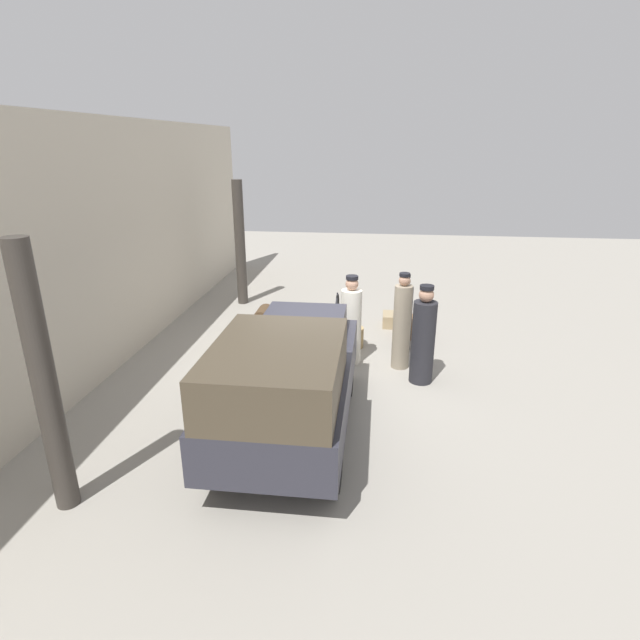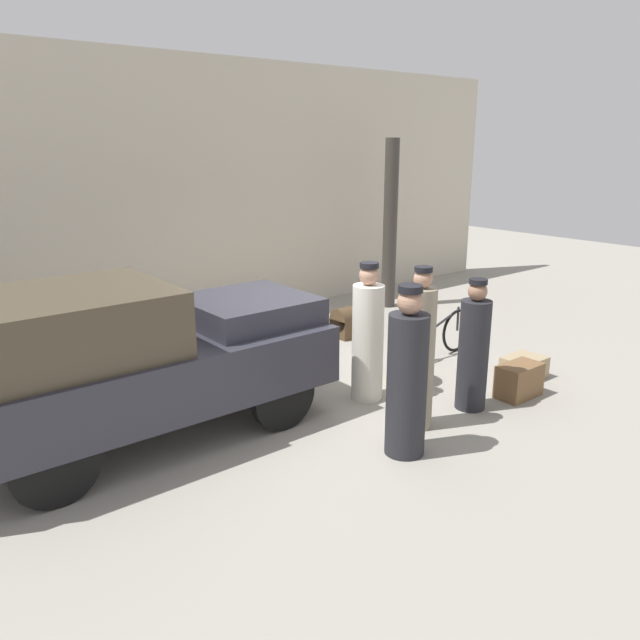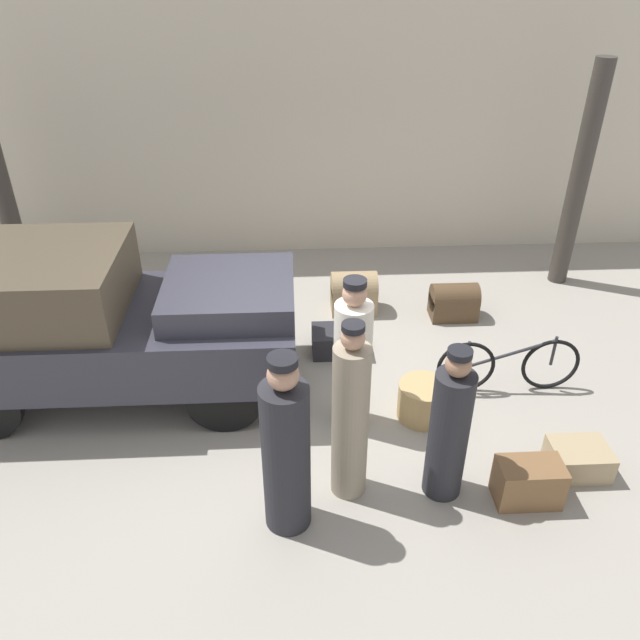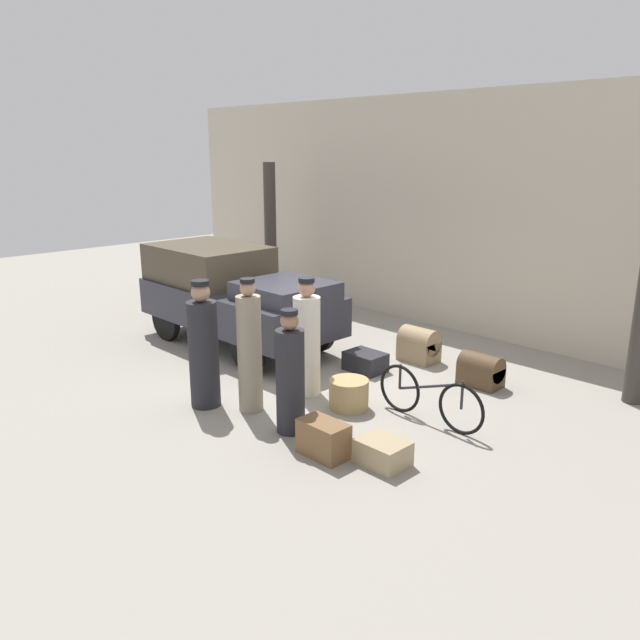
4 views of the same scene
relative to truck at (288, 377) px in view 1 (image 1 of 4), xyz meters
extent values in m
plane|color=gray|center=(2.23, -0.36, -0.96)|extent=(30.00, 30.00, 0.00)
cube|color=beige|center=(2.23, 3.72, 1.29)|extent=(16.00, 0.15, 4.50)
cylinder|color=#38332D|center=(-1.72, 2.36, 0.63)|extent=(0.27, 0.27, 3.18)
cylinder|color=#38332D|center=(6.18, 2.36, 0.63)|extent=(0.27, 0.27, 3.18)
cylinder|color=black|center=(1.40, 0.78, -0.57)|extent=(0.80, 0.12, 0.80)
cylinder|color=black|center=(1.40, -0.78, -0.57)|extent=(0.80, 0.12, 0.80)
cylinder|color=black|center=(-1.05, 0.78, -0.57)|extent=(0.80, 0.12, 0.80)
cylinder|color=black|center=(-1.05, -0.78, -0.57)|extent=(0.80, 0.12, 0.80)
cube|color=#2D2D38|center=(0.17, 0.00, -0.22)|extent=(3.96, 1.71, 0.66)
cube|color=#473D2D|center=(-0.72, 0.00, 0.44)|extent=(2.18, 1.58, 0.66)
cube|color=#2D2D38|center=(1.46, 0.00, 0.26)|extent=(1.38, 1.34, 0.29)
torus|color=black|center=(5.05, -0.26, -0.63)|extent=(0.67, 0.04, 0.67)
torus|color=black|center=(4.07, -0.26, -0.63)|extent=(0.67, 0.04, 0.67)
cylinder|color=#232328|center=(4.56, -0.26, -0.47)|extent=(0.98, 0.04, 0.36)
cylinder|color=#232328|center=(4.07, -0.26, -0.46)|extent=(0.04, 0.04, 0.34)
cylinder|color=#232328|center=(5.05, -0.26, -0.44)|extent=(0.04, 0.04, 0.37)
cylinder|color=tan|center=(3.52, -0.67, -0.76)|extent=(0.55, 0.55, 0.41)
cylinder|color=#232328|center=(2.05, -2.02, -0.22)|extent=(0.41, 0.41, 1.49)
sphere|color=tan|center=(2.05, -2.02, 0.65)|extent=(0.26, 0.26, 0.26)
cylinder|color=black|center=(2.05, -2.02, 0.78)|extent=(0.24, 0.24, 0.07)
cylinder|color=gray|center=(2.62, -1.67, -0.16)|extent=(0.33, 0.33, 1.60)
sphere|color=tan|center=(2.62, -1.67, 0.74)|extent=(0.21, 0.21, 0.21)
cylinder|color=black|center=(2.62, -1.67, 0.85)|extent=(0.20, 0.20, 0.06)
cylinder|color=silver|center=(2.73, -0.72, -0.24)|extent=(0.39, 0.39, 1.45)
sphere|color=tan|center=(2.73, -0.72, 0.61)|extent=(0.24, 0.24, 0.24)
cylinder|color=black|center=(2.73, -0.72, 0.73)|extent=(0.23, 0.23, 0.07)
cylinder|color=#232328|center=(3.50, -1.73, -0.29)|extent=(0.36, 0.36, 1.34)
sphere|color=#936B51|center=(3.50, -1.73, 0.49)|extent=(0.22, 0.22, 0.22)
cylinder|color=black|center=(3.50, -1.73, 0.60)|extent=(0.21, 0.21, 0.06)
cube|color=#232328|center=(2.68, 0.62, -0.81)|extent=(0.62, 0.46, 0.31)
cube|color=#9E8966|center=(4.87, -1.56, -0.82)|extent=(0.56, 0.44, 0.29)
cube|color=#4C3823|center=(4.33, 1.37, -0.81)|extent=(0.62, 0.39, 0.31)
cylinder|color=#4C3823|center=(4.33, 1.37, -0.66)|extent=(0.62, 0.39, 0.39)
cube|color=brown|center=(4.25, -1.90, -0.75)|extent=(0.59, 0.35, 0.43)
cube|color=#937A56|center=(2.99, 1.62, -0.78)|extent=(0.62, 0.44, 0.36)
cylinder|color=#937A56|center=(2.99, 1.62, -0.60)|extent=(0.62, 0.44, 0.44)
camera|label=1|loc=(-6.19, -1.19, 3.10)|focal=28.00mm
camera|label=2|loc=(-2.32, -6.02, 2.15)|focal=35.00mm
camera|label=3|loc=(2.13, -5.87, 3.53)|focal=35.00mm
camera|label=4|loc=(8.95, -6.55, 2.51)|focal=35.00mm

